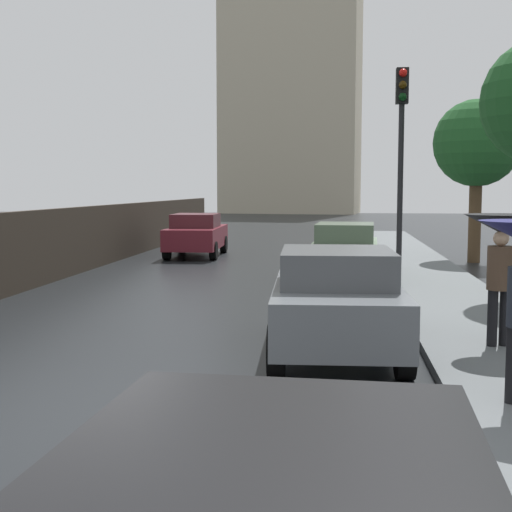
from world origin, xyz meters
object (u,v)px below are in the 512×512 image
(car_maroon_mid_road, at_px, (196,234))
(car_grey_far_ahead, at_px, (336,300))
(car_green_behind_camera, at_px, (345,251))
(traffic_light, at_px, (401,138))
(pedestrian_with_umbrella_far, at_px, (501,241))
(street_tree_mid, at_px, (477,144))

(car_maroon_mid_road, height_order, car_grey_far_ahead, car_grey_far_ahead)
(car_green_behind_camera, bearing_deg, traffic_light, -59.27)
(car_maroon_mid_road, xyz_separation_m, traffic_light, (6.15, -8.08, 2.65))
(car_maroon_mid_road, relative_size, pedestrian_with_umbrella_far, 2.22)
(car_green_behind_camera, relative_size, traffic_light, 0.90)
(car_green_behind_camera, bearing_deg, street_tree_mid, 53.14)
(car_green_behind_camera, distance_m, traffic_light, 3.62)
(car_green_behind_camera, bearing_deg, car_grey_far_ahead, -88.67)
(car_green_behind_camera, distance_m, street_tree_mid, 7.05)
(car_green_behind_camera, xyz_separation_m, street_tree_mid, (4.08, 4.94, 2.93))
(car_grey_far_ahead, xyz_separation_m, car_green_behind_camera, (0.19, 7.92, -0.02))
(car_grey_far_ahead, relative_size, traffic_light, 0.85)
(car_green_behind_camera, height_order, traffic_light, traffic_light)
(car_maroon_mid_road, relative_size, car_green_behind_camera, 0.96)
(pedestrian_with_umbrella_far, distance_m, street_tree_mid, 13.02)
(traffic_light, bearing_deg, car_green_behind_camera, 118.00)
(car_maroon_mid_road, distance_m, traffic_light, 10.49)
(traffic_light, height_order, street_tree_mid, street_tree_mid)
(car_maroon_mid_road, distance_m, street_tree_mid, 9.59)
(pedestrian_with_umbrella_far, height_order, street_tree_mid, street_tree_mid)
(car_green_behind_camera, xyz_separation_m, traffic_light, (1.15, -2.17, 2.65))
(car_green_behind_camera, bearing_deg, pedestrian_with_umbrella_far, -72.44)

